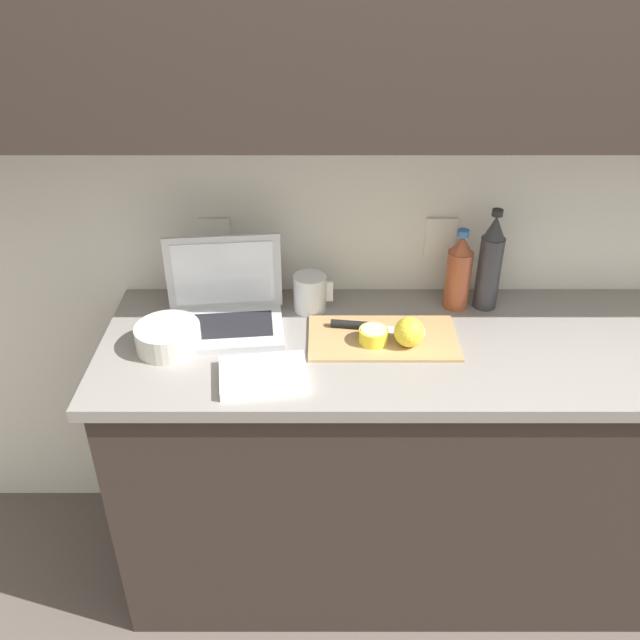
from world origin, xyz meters
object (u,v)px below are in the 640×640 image
(cutting_board, at_px, (385,338))
(measuring_cup, at_px, (313,293))
(knife, at_px, (364,326))
(bowl_white, at_px, (171,337))
(lemon_whole_beside, at_px, (412,332))
(bottle_oil_tall, at_px, (461,273))
(lemon_half_cut, at_px, (376,336))
(bottle_green_soda, at_px, (493,264))
(laptop, at_px, (228,305))

(cutting_board, relative_size, measuring_cup, 3.54)
(knife, xyz_separation_m, bowl_white, (-0.52, -0.08, 0.02))
(lemon_whole_beside, bearing_deg, bottle_oil_tall, 53.24)
(cutting_board, relative_size, lemon_half_cut, 5.16)
(cutting_board, distance_m, lemon_whole_beside, 0.09)
(lemon_half_cut, bearing_deg, cutting_board, 41.71)
(knife, distance_m, measuring_cup, 0.19)
(bottle_oil_tall, distance_m, measuring_cup, 0.43)
(bottle_green_soda, relative_size, measuring_cup, 2.65)
(bottle_green_soda, bearing_deg, bowl_white, -166.15)
(lemon_whole_beside, distance_m, bottle_green_soda, 0.34)
(knife, height_order, lemon_half_cut, lemon_half_cut)
(cutting_board, height_order, bottle_green_soda, bottle_green_soda)
(cutting_board, relative_size, bottle_green_soda, 1.33)
(laptop, bearing_deg, lemon_half_cut, -20.61)
(laptop, xyz_separation_m, knife, (0.38, -0.04, -0.04))
(lemon_whole_beside, relative_size, bottle_oil_tall, 0.33)
(cutting_board, xyz_separation_m, knife, (-0.06, 0.04, 0.01))
(cutting_board, height_order, lemon_whole_beside, lemon_whole_beside)
(laptop, height_order, lemon_half_cut, laptop)
(laptop, relative_size, lemon_whole_beside, 4.21)
(cutting_board, bearing_deg, measuring_cup, 141.48)
(cutting_board, bearing_deg, bottle_oil_tall, 38.19)
(cutting_board, relative_size, knife, 1.55)
(bottle_green_soda, bearing_deg, bottle_oil_tall, -180.00)
(lemon_whole_beside, bearing_deg, laptop, 166.44)
(bottle_oil_tall, relative_size, bowl_white, 1.41)
(knife, distance_m, lemon_whole_beside, 0.15)
(knife, relative_size, bowl_white, 1.51)
(lemon_half_cut, relative_size, bottle_green_soda, 0.26)
(laptop, height_order, bowl_white, laptop)
(laptop, xyz_separation_m, bottle_green_soda, (0.75, 0.10, 0.08))
(bottle_oil_tall, bearing_deg, cutting_board, -141.81)
(bottle_green_soda, xyz_separation_m, bottle_oil_tall, (-0.09, -0.00, -0.03))
(bottle_green_soda, bearing_deg, laptop, -172.68)
(knife, height_order, bottle_green_soda, bottle_green_soda)
(laptop, relative_size, cutting_board, 0.84)
(lemon_whole_beside, bearing_deg, measuring_cup, 143.10)
(measuring_cup, bearing_deg, knife, -39.45)
(bottle_green_soda, bearing_deg, lemon_half_cut, -149.21)
(bottle_green_soda, height_order, measuring_cup, bottle_green_soda)
(knife, xyz_separation_m, measuring_cup, (-0.14, 0.12, 0.04))
(knife, bearing_deg, lemon_whole_beside, -25.71)
(lemon_half_cut, bearing_deg, lemon_whole_beside, -8.36)
(measuring_cup, xyz_separation_m, bowl_white, (-0.38, -0.20, -0.02))
(lemon_whole_beside, bearing_deg, lemon_half_cut, 171.64)
(laptop, bearing_deg, measuring_cup, 12.43)
(laptop, bearing_deg, lemon_whole_beside, -19.46)
(lemon_half_cut, bearing_deg, knife, 113.01)
(cutting_board, distance_m, lemon_half_cut, 0.05)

